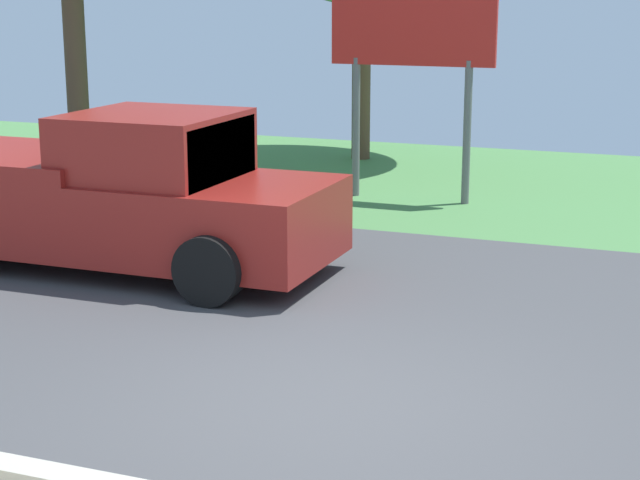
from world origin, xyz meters
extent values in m
cube|color=#424244|center=(0.00, 2.00, -0.05)|extent=(40.00, 8.00, 0.10)
cube|color=#4A7F44|center=(0.00, 10.00, -0.05)|extent=(40.00, 8.00, 0.10)
cube|color=maroon|center=(-3.84, 3.08, 0.68)|extent=(5.20, 2.00, 0.90)
cube|color=maroon|center=(-3.34, 3.08, 1.43)|extent=(1.80, 1.84, 0.90)
cube|color=#2D3842|center=(-2.49, 3.08, 1.43)|extent=(0.10, 1.70, 0.77)
cube|color=maroon|center=(-5.14, 3.08, 1.23)|extent=(2.40, 2.00, 0.20)
cylinder|color=black|center=(-2.14, 4.08, 0.38)|extent=(0.76, 0.28, 0.76)
cylinder|color=black|center=(-2.14, 2.08, 0.38)|extent=(0.76, 0.28, 0.76)
cylinder|color=black|center=(-5.54, 4.08, 0.38)|extent=(0.76, 0.28, 0.76)
cylinder|color=slate|center=(-2.65, 8.24, 1.10)|extent=(0.12, 0.12, 2.20)
cylinder|color=slate|center=(-0.85, 8.24, 1.10)|extent=(0.12, 0.12, 2.20)
cube|color=red|center=(-1.75, 8.24, 2.80)|extent=(2.60, 0.10, 1.40)
cylinder|color=brown|center=(-3.78, 11.77, 1.79)|extent=(0.36, 0.36, 3.57)
cylinder|color=brown|center=(-7.31, 7.45, 2.25)|extent=(0.36, 0.36, 4.51)
camera|label=1|loc=(2.79, -7.42, 3.31)|focal=58.67mm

